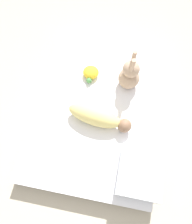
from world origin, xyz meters
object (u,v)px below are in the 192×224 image
Objects in this scene: pillow at (140,173)px; turtle_plush at (91,73)px; swaddled_baby at (98,117)px; bunny_plush at (130,75)px.

turtle_plush is at bearing -145.99° from pillow.
bunny_plush is at bearing 71.95° from swaddled_baby.
pillow is at bearing -35.53° from swaddled_baby.
bunny_plush is 2.30× the size of turtle_plush.
bunny_plush is (-0.38, 0.19, 0.06)m from swaddled_baby.
turtle_plush is (-0.40, -0.14, -0.03)m from swaddled_baby.
pillow reaches higher than turtle_plush.
turtle_plush is at bearing -93.81° from bunny_plush.
pillow is (0.35, 0.37, -0.02)m from swaddled_baby.
turtle_plush is at bearing 117.29° from swaddled_baby.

